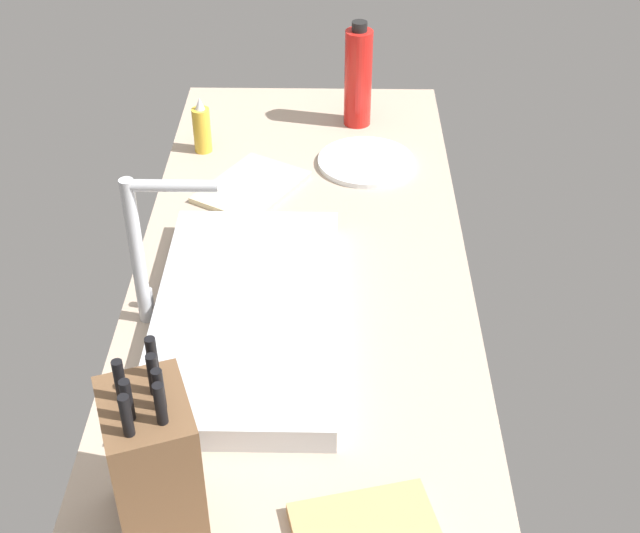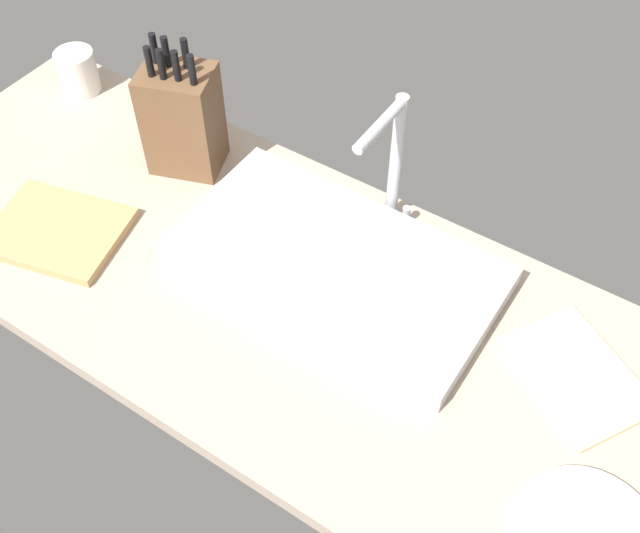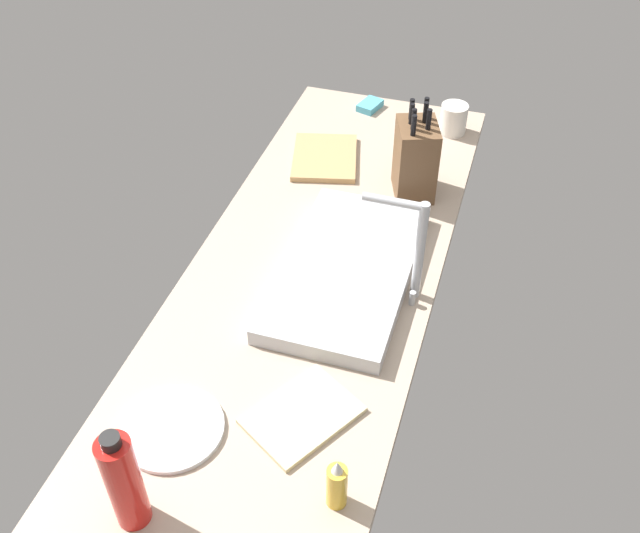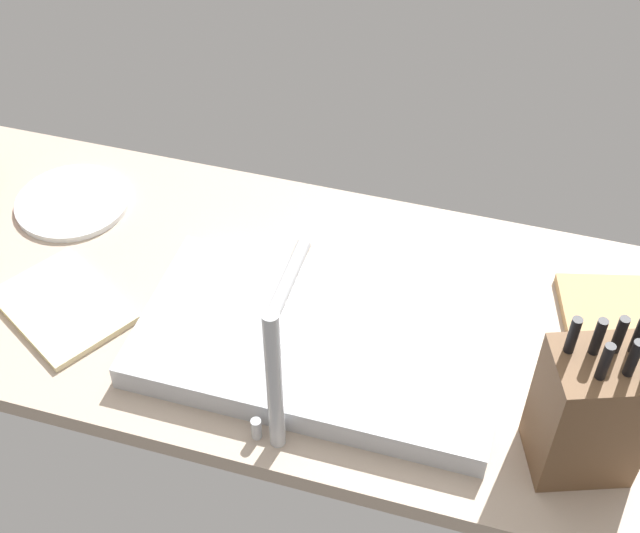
{
  "view_description": "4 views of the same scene",
  "coord_description": "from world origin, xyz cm",
  "px_view_note": "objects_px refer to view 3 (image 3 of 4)",
  "views": [
    {
      "loc": [
        -120.36,
        -5.91,
        105.39
      ],
      "look_at": [
        4.25,
        -3.72,
        12.38
      ],
      "focal_mm": 49.7,
      "sensor_mm": 36.0,
      "label": 1
    },
    {
      "loc": [
        45.11,
        -66.98,
        111.93
      ],
      "look_at": [
        -1.1,
        3.45,
        10.79
      ],
      "focal_mm": 42.57,
      "sensor_mm": 36.0,
      "label": 2
    },
    {
      "loc": [
        133.37,
        43.66,
        133.11
      ],
      "look_at": [
        3.41,
        3.16,
        9.67
      ],
      "focal_mm": 41.06,
      "sensor_mm": 36.0,
      "label": 3
    },
    {
      "loc": [
        -26.64,
        95.73,
        114.91
      ],
      "look_at": [
        1.9,
        -1.98,
        12.33
      ],
      "focal_mm": 48.65,
      "sensor_mm": 36.0,
      "label": 4
    }
  ],
  "objects_px": {
    "knife_block": "(415,159)",
    "dish_towel": "(302,415)",
    "sink_basin": "(347,271)",
    "water_bottle": "(124,481)",
    "faucet": "(413,242)",
    "dish_sponge": "(370,105)",
    "soap_bottle": "(337,485)",
    "dinner_plate": "(172,428)",
    "coffee_mug": "(453,119)",
    "cutting_board": "(325,158)"
  },
  "relations": [
    {
      "from": "soap_bottle",
      "to": "dish_towel",
      "type": "relative_size",
      "value": 0.58
    },
    {
      "from": "sink_basin",
      "to": "dinner_plate",
      "type": "bearing_deg",
      "value": -21.53
    },
    {
      "from": "dish_sponge",
      "to": "water_bottle",
      "type": "bearing_deg",
      "value": -1.74
    },
    {
      "from": "soap_bottle",
      "to": "coffee_mug",
      "type": "bearing_deg",
      "value": -179.42
    },
    {
      "from": "knife_block",
      "to": "water_bottle",
      "type": "relative_size",
      "value": 1.11
    },
    {
      "from": "cutting_board",
      "to": "soap_bottle",
      "type": "bearing_deg",
      "value": 18.15
    },
    {
      "from": "coffee_mug",
      "to": "dinner_plate",
      "type": "bearing_deg",
      "value": -15.08
    },
    {
      "from": "knife_block",
      "to": "soap_bottle",
      "type": "distance_m",
      "value": 1.04
    },
    {
      "from": "soap_bottle",
      "to": "dish_towel",
      "type": "bearing_deg",
      "value": -143.28
    },
    {
      "from": "soap_bottle",
      "to": "coffee_mug",
      "type": "xyz_separation_m",
      "value": [
        -1.41,
        -0.01,
        -0.01
      ]
    },
    {
      "from": "sink_basin",
      "to": "water_bottle",
      "type": "bearing_deg",
      "value": -15.02
    },
    {
      "from": "dinner_plate",
      "to": "water_bottle",
      "type": "bearing_deg",
      "value": 5.02
    },
    {
      "from": "knife_block",
      "to": "cutting_board",
      "type": "relative_size",
      "value": 1.15
    },
    {
      "from": "faucet",
      "to": "knife_block",
      "type": "bearing_deg",
      "value": -169.62
    },
    {
      "from": "water_bottle",
      "to": "knife_block",
      "type": "bearing_deg",
      "value": 166.26
    },
    {
      "from": "dinner_plate",
      "to": "dish_towel",
      "type": "relative_size",
      "value": 0.95
    },
    {
      "from": "dish_towel",
      "to": "coffee_mug",
      "type": "relative_size",
      "value": 2.34
    },
    {
      "from": "dish_sponge",
      "to": "coffee_mug",
      "type": "bearing_deg",
      "value": 77.45
    },
    {
      "from": "faucet",
      "to": "dish_sponge",
      "type": "distance_m",
      "value": 0.93
    },
    {
      "from": "cutting_board",
      "to": "soap_bottle",
      "type": "xyz_separation_m",
      "value": [
        1.12,
        0.37,
        0.05
      ]
    },
    {
      "from": "knife_block",
      "to": "sink_basin",
      "type": "bearing_deg",
      "value": -31.14
    },
    {
      "from": "water_bottle",
      "to": "coffee_mug",
      "type": "bearing_deg",
      "value": 167.42
    },
    {
      "from": "knife_block",
      "to": "dish_sponge",
      "type": "distance_m",
      "value": 0.51
    },
    {
      "from": "dinner_plate",
      "to": "knife_block",
      "type": "bearing_deg",
      "value": 162.65
    },
    {
      "from": "cutting_board",
      "to": "dinner_plate",
      "type": "relative_size",
      "value": 1.14
    },
    {
      "from": "sink_basin",
      "to": "faucet",
      "type": "distance_m",
      "value": 0.22
    },
    {
      "from": "knife_block",
      "to": "cutting_board",
      "type": "distance_m",
      "value": 0.33
    },
    {
      "from": "knife_block",
      "to": "dish_sponge",
      "type": "xyz_separation_m",
      "value": [
        -0.43,
        -0.24,
        -0.1
      ]
    },
    {
      "from": "soap_bottle",
      "to": "knife_block",
      "type": "bearing_deg",
      "value": -176.13
    },
    {
      "from": "faucet",
      "to": "knife_block",
      "type": "height_order",
      "value": "faucet"
    },
    {
      "from": "water_bottle",
      "to": "dinner_plate",
      "type": "distance_m",
      "value": 0.23
    },
    {
      "from": "knife_block",
      "to": "coffee_mug",
      "type": "bearing_deg",
      "value": 151.47
    },
    {
      "from": "faucet",
      "to": "coffee_mug",
      "type": "bearing_deg",
      "value": -178.37
    },
    {
      "from": "knife_block",
      "to": "coffee_mug",
      "type": "height_order",
      "value": "knife_block"
    },
    {
      "from": "sink_basin",
      "to": "dinner_plate",
      "type": "height_order",
      "value": "sink_basin"
    },
    {
      "from": "faucet",
      "to": "dish_sponge",
      "type": "height_order",
      "value": "faucet"
    },
    {
      "from": "water_bottle",
      "to": "dinner_plate",
      "type": "bearing_deg",
      "value": -174.98
    },
    {
      "from": "cutting_board",
      "to": "dinner_plate",
      "type": "height_order",
      "value": "cutting_board"
    },
    {
      "from": "soap_bottle",
      "to": "water_bottle",
      "type": "relative_size",
      "value": 0.52
    },
    {
      "from": "faucet",
      "to": "soap_bottle",
      "type": "bearing_deg",
      "value": -0.79
    },
    {
      "from": "faucet",
      "to": "coffee_mug",
      "type": "xyz_separation_m",
      "value": [
        -0.8,
        -0.02,
        -0.12
      ]
    },
    {
      "from": "coffee_mug",
      "to": "dish_sponge",
      "type": "relative_size",
      "value": 1.1
    },
    {
      "from": "soap_bottle",
      "to": "dish_sponge",
      "type": "relative_size",
      "value": 1.49
    },
    {
      "from": "dish_towel",
      "to": "coffee_mug",
      "type": "distance_m",
      "value": 1.24
    },
    {
      "from": "knife_block",
      "to": "dish_towel",
      "type": "bearing_deg",
      "value": -23.47
    },
    {
      "from": "sink_basin",
      "to": "water_bottle",
      "type": "distance_m",
      "value": 0.8
    },
    {
      "from": "faucet",
      "to": "cutting_board",
      "type": "distance_m",
      "value": 0.66
    },
    {
      "from": "knife_block",
      "to": "dinner_plate",
      "type": "bearing_deg",
      "value": -37.13
    },
    {
      "from": "cutting_board",
      "to": "coffee_mug",
      "type": "xyz_separation_m",
      "value": [
        -0.28,
        0.35,
        0.04
      ]
    },
    {
      "from": "sink_basin",
      "to": "faucet",
      "type": "height_order",
      "value": "faucet"
    }
  ]
}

